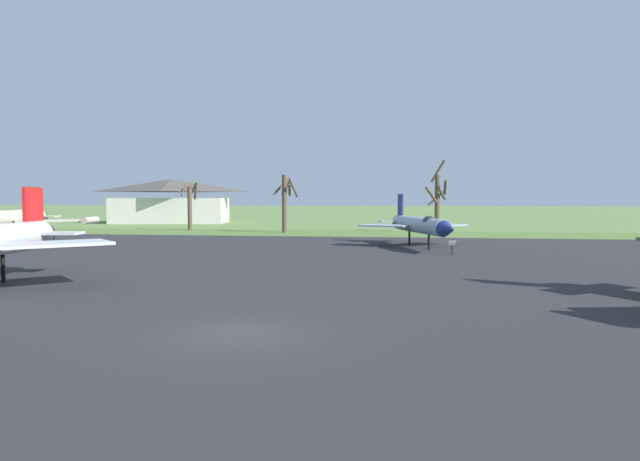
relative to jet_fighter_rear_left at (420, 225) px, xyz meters
name	(u,v)px	position (x,y,z in m)	size (l,w,h in m)	color
ground_plane	(238,335)	(-6.56, -32.25, -2.00)	(600.00, 600.00, 0.00)	#607F42
asphalt_apron	(318,269)	(-6.56, -15.48, -1.98)	(85.88, 55.90, 0.05)	#28282B
grass_verge_strip	(360,234)	(-6.56, 18.47, -1.97)	(145.88, 12.00, 0.06)	#547334
jet_fighter_rear_left	(420,225)	(0.00, 0.00, 0.00)	(9.66, 14.27, 4.68)	#8EA3B2
info_placard_rear_left	(452,246)	(2.14, -6.19, -1.30)	(0.60, 0.37, 1.11)	black
bare_tree_far_left	(190,204)	(-29.48, 22.74, 1.48)	(2.77, 2.35, 6.55)	brown
bare_tree_left_of_center	(285,200)	(-15.78, 18.86, 2.02)	(3.08, 3.06, 7.13)	brown
bare_tree_center	(438,199)	(2.76, 22.97, 2.22)	(2.73, 2.81, 9.09)	brown
visitor_building	(171,201)	(-41.61, 45.09, 1.72)	(21.39, 14.56, 7.60)	beige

